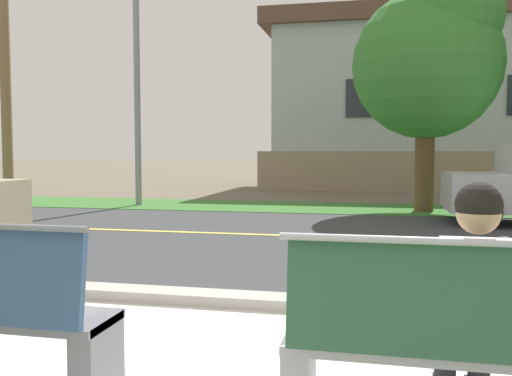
% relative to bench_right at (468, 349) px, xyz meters
% --- Properties ---
extents(ground_plane, '(140.00, 140.00, 0.00)m').
position_rel_bench_right_xyz_m(ground_plane, '(-1.40, 7.65, -0.45)').
color(ground_plane, '#665B4C').
extents(curb_edge, '(44.00, 0.30, 0.11)m').
position_rel_bench_right_xyz_m(curb_edge, '(-1.40, 2.00, -0.40)').
color(curb_edge, '#ADA89E').
rests_on(curb_edge, ground_plane).
extents(street_asphalt, '(52.00, 8.00, 0.01)m').
position_rel_bench_right_xyz_m(street_asphalt, '(-1.40, 6.15, -0.45)').
color(street_asphalt, '#383A3D').
rests_on(street_asphalt, ground_plane).
extents(road_centre_line, '(48.00, 0.14, 0.01)m').
position_rel_bench_right_xyz_m(road_centre_line, '(-1.40, 6.15, -0.44)').
color(road_centre_line, '#E0CC4C').
rests_on(road_centre_line, ground_plane).
extents(far_verge_grass, '(48.00, 2.80, 0.02)m').
position_rel_bench_right_xyz_m(far_verge_grass, '(-1.40, 10.81, -0.45)').
color(far_verge_grass, '#38702D').
rests_on(far_verge_grass, ground_plane).
extents(bench_right, '(1.78, 0.48, 1.01)m').
position_rel_bench_right_xyz_m(bench_right, '(0.00, 0.00, 0.00)').
color(bench_right, '#9EA0A8').
rests_on(bench_right, ground_plane).
extents(seated_person_white, '(0.52, 0.68, 1.25)m').
position_rel_bench_right_xyz_m(seated_person_white, '(0.05, 0.17, 0.22)').
color(seated_person_white, black).
rests_on(seated_person_white, ground_plane).
extents(streetlamp, '(0.24, 2.10, 6.99)m').
position_rel_bench_right_xyz_m(streetlamp, '(-6.39, 10.61, 3.55)').
color(streetlamp, gray).
rests_on(streetlamp, ground_plane).
extents(shade_tree_far_left, '(3.36, 3.36, 5.55)m').
position_rel_bench_right_xyz_m(shade_tree_far_left, '(0.79, 10.41, 3.15)').
color(shade_tree_far_left, brown).
rests_on(shade_tree_far_left, ground_plane).
extents(garden_wall, '(13.00, 0.36, 1.40)m').
position_rel_bench_right_xyz_m(garden_wall, '(1.98, 16.52, 0.25)').
color(garden_wall, gray).
rests_on(garden_wall, ground_plane).
extents(house_across_street, '(12.40, 6.91, 6.44)m').
position_rel_bench_right_xyz_m(house_across_street, '(1.69, 19.72, 2.81)').
color(house_across_street, '#A3ADB2').
rests_on(house_across_street, ground_plane).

